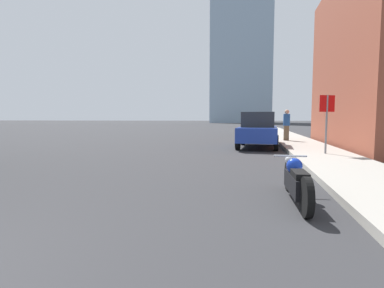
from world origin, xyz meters
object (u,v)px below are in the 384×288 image
object	(u,v)px
pedestrian	(287,124)
parked_car_red	(254,122)
motorcycle	(296,181)
parked_car_green	(252,122)
parked_car_blue	(258,130)
parked_car_white	(254,123)
parked_car_black	(256,124)
stop_sign	(327,114)

from	to	relation	value
pedestrian	parked_car_red	bearing A→B (deg)	92.80
motorcycle	parked_car_green	world-z (taller)	parked_car_green
parked_car_blue	parked_car_red	world-z (taller)	parked_car_blue
parked_car_red	parked_car_green	world-z (taller)	parked_car_red
motorcycle	parked_car_white	world-z (taller)	parked_car_white
parked_car_red	pedestrian	world-z (taller)	pedestrian
parked_car_white	parked_car_red	world-z (taller)	parked_car_white
parked_car_blue	pedestrian	distance (m)	3.60
parked_car_black	parked_car_blue	bearing A→B (deg)	-86.90
motorcycle	parked_car_green	size ratio (longest dim) A/B	0.56
parked_car_black	parked_car_red	world-z (taller)	parked_car_black
parked_car_blue	parked_car_black	distance (m)	12.70
parked_car_green	stop_sign	world-z (taller)	stop_sign
parked_car_green	stop_sign	distance (m)	49.86
stop_sign	parked_car_green	bearing A→B (deg)	93.04
parked_car_red	stop_sign	xyz separation A→B (m)	(2.29, -39.34, 0.79)
parked_car_white	pedestrian	bearing A→B (deg)	-81.90
parked_car_red	stop_sign	size ratio (longest dim) A/B	2.04
parked_car_green	pedestrian	bearing A→B (deg)	-86.81
parked_car_black	pedestrian	xyz separation A→B (m)	(1.65, -9.52, 0.19)
parked_car_black	stop_sign	bearing A→B (deg)	-78.55
motorcycle	stop_sign	size ratio (longest dim) A/B	1.06
stop_sign	parked_car_red	bearing A→B (deg)	93.33
pedestrian	parked_car_blue	bearing A→B (deg)	-117.78
motorcycle	parked_car_red	size ratio (longest dim) A/B	0.52
parked_car_black	pedestrian	distance (m)	9.66
parked_car_black	parked_car_white	size ratio (longest dim) A/B	1.00
motorcycle	parked_car_black	world-z (taller)	parked_car_black
stop_sign	parked_car_blue	bearing A→B (deg)	124.63
parked_car_blue	stop_sign	distance (m)	4.22
parked_car_green	parked_car_white	bearing A→B (deg)	-88.89
parked_car_white	parked_car_red	size ratio (longest dim) A/B	0.95
parked_car_blue	parked_car_red	distance (m)	35.92
parked_car_black	stop_sign	xyz separation A→B (m)	(2.34, -16.11, 0.70)
parked_car_blue	stop_sign	world-z (taller)	stop_sign
parked_car_blue	pedestrian	world-z (taller)	pedestrian
stop_sign	pedestrian	world-z (taller)	stop_sign
parked_car_black	parked_car_red	size ratio (longest dim) A/B	0.95
parked_car_red	stop_sign	bearing A→B (deg)	-88.83
parked_car_blue	parked_car_white	xyz separation A→B (m)	(-0.09, 24.59, -0.04)
parked_car_black	parked_car_green	distance (m)	33.67
motorcycle	parked_car_white	distance (m)	34.37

